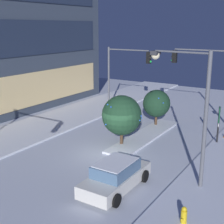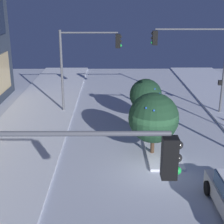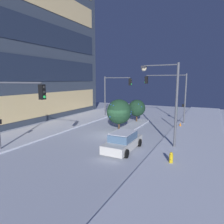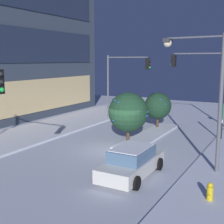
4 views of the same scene
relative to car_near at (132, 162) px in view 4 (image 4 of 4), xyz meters
The scene contains 11 objects.
ground 4.72m from the car_near, 37.87° to the left, with size 52.00×52.00×0.00m, color silver.
curb_strip_far 11.27m from the car_near, 70.90° to the left, with size 52.00×5.20×0.14m, color silver.
median_strip 8.38m from the car_near, 16.04° to the left, with size 9.00×1.80×0.14m, color silver.
car_near is the anchor object (origin of this frame).
traffic_light_corner_far_right 15.29m from the car_near, 28.33° to the left, with size 0.32×4.55×6.17m.
traffic_light_corner_near_right 13.13m from the car_near, ahead, with size 0.32×5.54×6.45m.
street_lamp_arched 5.36m from the car_near, 48.53° to the right, with size 0.68×3.22×7.00m.
fire_hydrant 4.22m from the car_near, 106.17° to the right, with size 0.48×0.26×0.88m.
parking_info_sign 9.75m from the car_near, 15.94° to the right, with size 0.55×0.20×2.70m.
decorated_tree_median 11.28m from the car_near, 14.25° to the left, with size 2.30×2.24×3.07m.
decorated_tree_left_of_median 6.37m from the car_near, 27.84° to the left, with size 2.74×2.79×3.56m.
Camera 4 is at (-17.04, -9.14, 5.74)m, focal length 49.58 mm.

